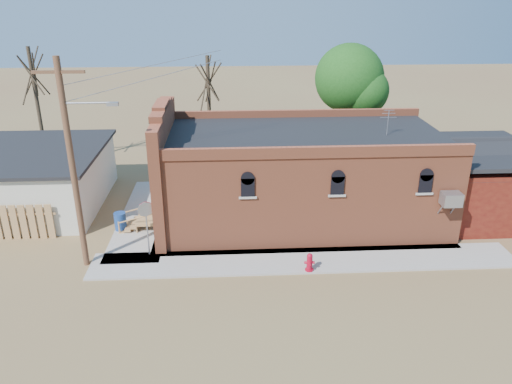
{
  "coord_description": "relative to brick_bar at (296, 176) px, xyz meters",
  "views": [
    {
      "loc": [
        -1.78,
        -18.4,
        11.42
      ],
      "look_at": [
        -0.56,
        3.35,
        2.4
      ],
      "focal_mm": 35.0,
      "sensor_mm": 36.0,
      "label": 1
    }
  ],
  "objects": [
    {
      "name": "fire_hydrant",
      "position": [
        -0.09,
        -5.5,
        -1.85
      ],
      "size": [
        0.48,
        0.46,
        0.82
      ],
      "rotation": [
        0.0,
        0.0,
        -0.3
      ],
      "color": "#A40921",
      "rests_on": "sidewalk_south"
    },
    {
      "name": "sidewalk_west",
      "position": [
        -7.94,
        0.51,
        -2.3
      ],
      "size": [
        2.6,
        10.0,
        0.08
      ],
      "primitive_type": "cube",
      "color": "#9E9991",
      "rests_on": "ground"
    },
    {
      "name": "brick_bar",
      "position": [
        0.0,
        0.0,
        0.0
      ],
      "size": [
        16.4,
        7.97,
        6.3
      ],
      "color": "#B15636",
      "rests_on": "ground"
    },
    {
      "name": "stop_sign",
      "position": [
        -7.16,
        -3.69,
        -0.25
      ],
      "size": [
        0.66,
        0.36,
        2.61
      ],
      "rotation": [
        0.0,
        0.0,
        0.03
      ],
      "color": "#949499",
      "rests_on": "sidewalk_south"
    },
    {
      "name": "wood_fence",
      "position": [
        -14.44,
        -1.69,
        -1.44
      ],
      "size": [
        5.2,
        0.1,
        1.8
      ],
      "primitive_type": null,
      "color": "#AC784D",
      "rests_on": "ground"
    },
    {
      "name": "ground",
      "position": [
        -1.64,
        -5.49,
        -2.34
      ],
      "size": [
        120.0,
        120.0,
        0.0
      ],
      "primitive_type": "plane",
      "color": "brown",
      "rests_on": "ground"
    },
    {
      "name": "trash_barrel",
      "position": [
        -8.94,
        -1.07,
        -1.81
      ],
      "size": [
        0.66,
        0.66,
        0.9
      ],
      "primitive_type": "cylinder",
      "rotation": [
        0.0,
        0.0,
        -0.13
      ],
      "color": "navy",
      "rests_on": "sidewalk_west"
    },
    {
      "name": "sidewalk_south",
      "position": [
        -0.14,
        -4.59,
        -2.3
      ],
      "size": [
        19.0,
        2.2,
        0.08
      ],
      "primitive_type": "cube",
      "color": "#9E9991",
      "rests_on": "ground"
    },
    {
      "name": "utility_pole",
      "position": [
        -9.79,
        -4.29,
        2.43
      ],
      "size": [
        3.12,
        0.26,
        9.0
      ],
      "color": "#523621",
      "rests_on": "ground"
    },
    {
      "name": "tree_bare_near",
      "position": [
        -4.64,
        7.51,
        3.62
      ],
      "size": [
        2.8,
        2.8,
        7.65
      ],
      "color": "#423725",
      "rests_on": "ground"
    },
    {
      "name": "red_shed",
      "position": [
        9.86,
        0.01,
        -0.07
      ],
      "size": [
        5.4,
        6.4,
        4.3
      ],
      "color": "#50110D",
      "rests_on": "ground"
    },
    {
      "name": "tree_leafy",
      "position": [
        4.36,
        8.01,
        3.59
      ],
      "size": [
        4.4,
        4.4,
        8.15
      ],
      "color": "#423725",
      "rests_on": "ground"
    },
    {
      "name": "tree_bare_far",
      "position": [
        -15.64,
        8.51,
        4.02
      ],
      "size": [
        2.8,
        2.8,
        8.16
      ],
      "color": "#423725",
      "rests_on": "ground"
    }
  ]
}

